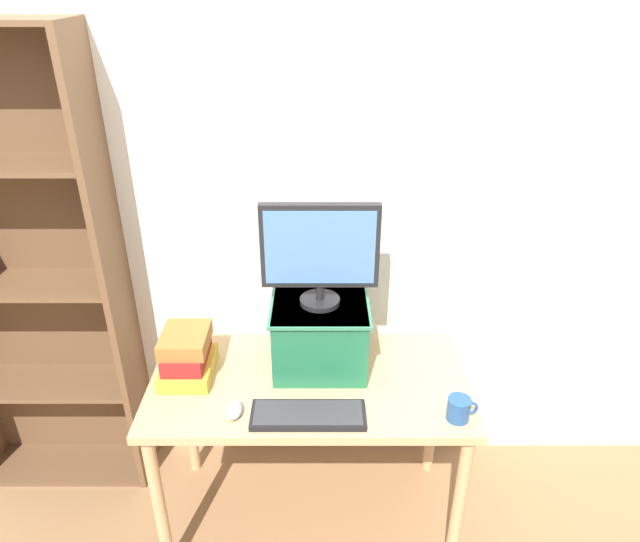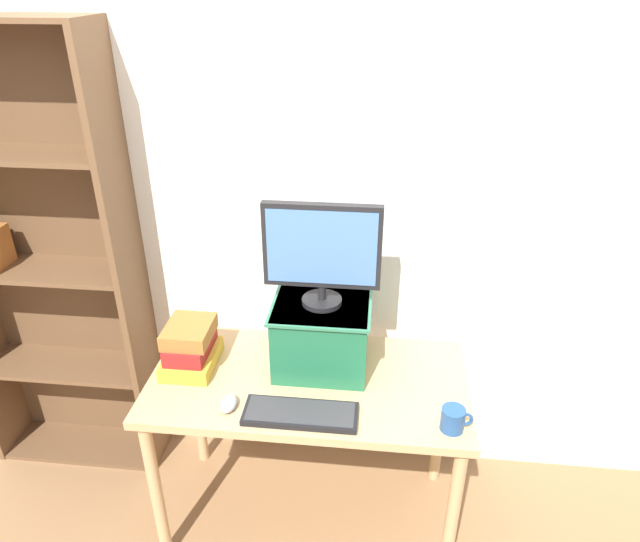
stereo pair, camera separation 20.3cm
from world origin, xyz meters
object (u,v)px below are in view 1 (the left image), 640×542
(book_stack, at_px, (187,355))
(coffee_mug, at_px, (459,409))
(computer_monitor, at_px, (320,251))
(bookshelf_unit, at_px, (21,281))
(riser_box, at_px, (320,332))
(computer_mouse, at_px, (234,410))
(desk, at_px, (310,398))
(keyboard, at_px, (309,415))

(book_stack, height_order, coffee_mug, book_stack)
(computer_monitor, bearing_deg, bookshelf_unit, 170.84)
(computer_monitor, bearing_deg, riser_box, 90.00)
(bookshelf_unit, distance_m, coffee_mug, 1.87)
(riser_box, relative_size, book_stack, 1.48)
(computer_mouse, height_order, book_stack, book_stack)
(riser_box, height_order, computer_monitor, computer_monitor)
(desk, height_order, keyboard, keyboard)
(coffee_mug, bearing_deg, book_stack, 165.66)
(riser_box, xyz_separation_m, computer_monitor, (0.00, -0.00, 0.37))
(computer_mouse, bearing_deg, coffee_mug, -1.69)
(book_stack, bearing_deg, coffee_mug, -14.34)
(keyboard, distance_m, coffee_mug, 0.54)
(computer_mouse, distance_m, book_stack, 0.33)
(computer_monitor, height_order, keyboard, computer_monitor)
(desk, height_order, book_stack, book_stack)
(computer_monitor, xyz_separation_m, book_stack, (-0.53, -0.07, -0.43))
(computer_mouse, bearing_deg, desk, 36.24)
(riser_box, height_order, keyboard, riser_box)
(computer_mouse, xyz_separation_m, book_stack, (-0.21, 0.24, 0.07))
(computer_mouse, relative_size, book_stack, 0.39)
(desk, height_order, computer_mouse, computer_mouse)
(desk, bearing_deg, coffee_mug, -22.35)
(computer_monitor, relative_size, computer_mouse, 4.29)
(book_stack, bearing_deg, computer_mouse, -48.23)
(computer_monitor, xyz_separation_m, computer_mouse, (-0.32, -0.31, -0.50))
(bookshelf_unit, xyz_separation_m, book_stack, (0.74, -0.28, -0.19))
(riser_box, distance_m, computer_monitor, 0.37)
(desk, xyz_separation_m, riser_box, (0.04, 0.11, 0.25))
(keyboard, xyz_separation_m, book_stack, (-0.49, 0.26, 0.08))
(book_stack, bearing_deg, computer_monitor, 7.60)
(bookshelf_unit, bearing_deg, desk, -14.39)
(desk, relative_size, keyboard, 3.03)
(riser_box, xyz_separation_m, computer_mouse, (-0.32, -0.31, -0.13))
(computer_monitor, bearing_deg, keyboard, -96.84)
(computer_monitor, relative_size, coffee_mug, 3.92)
(keyboard, relative_size, book_stack, 1.58)
(computer_mouse, xyz_separation_m, coffee_mug, (0.82, -0.02, 0.03))
(riser_box, distance_m, book_stack, 0.54)
(desk, relative_size, riser_box, 3.24)
(riser_box, distance_m, computer_mouse, 0.46)
(desk, xyz_separation_m, coffee_mug, (0.55, -0.22, 0.14))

